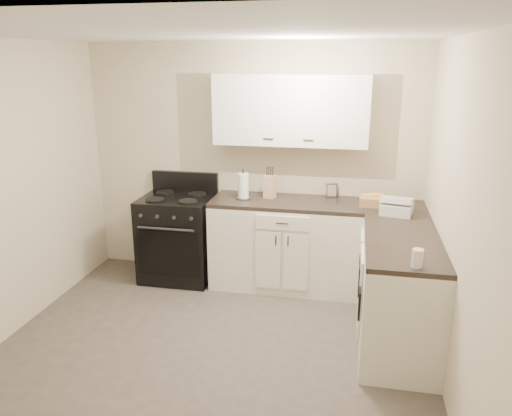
% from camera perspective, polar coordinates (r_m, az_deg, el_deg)
% --- Properties ---
extents(floor, '(3.60, 3.60, 0.00)m').
position_cam_1_polar(floor, '(4.24, -5.57, -16.79)').
color(floor, '#473F38').
rests_on(floor, ground).
extents(ceiling, '(3.60, 3.60, 0.00)m').
position_cam_1_polar(ceiling, '(3.54, -6.77, 19.29)').
color(ceiling, white).
rests_on(ceiling, wall_back).
extents(wall_back, '(3.60, 0.00, 3.60)m').
position_cam_1_polar(wall_back, '(5.39, -0.41, 5.12)').
color(wall_back, beige).
rests_on(wall_back, ground).
extents(wall_right, '(0.00, 3.60, 3.60)m').
position_cam_1_polar(wall_right, '(3.61, 22.31, -2.05)').
color(wall_right, beige).
rests_on(wall_right, ground).
extents(wall_front, '(3.60, 0.00, 3.60)m').
position_cam_1_polar(wall_front, '(2.19, -20.65, -14.12)').
color(wall_front, beige).
rests_on(wall_front, ground).
extents(base_cabinets_back, '(1.55, 0.60, 0.90)m').
position_cam_1_polar(base_cabinets_back, '(5.26, 3.48, -4.30)').
color(base_cabinets_back, silver).
rests_on(base_cabinets_back, floor).
extents(base_cabinets_right, '(0.60, 1.90, 0.90)m').
position_cam_1_polar(base_cabinets_right, '(4.64, 15.71, -7.91)').
color(base_cabinets_right, silver).
rests_on(base_cabinets_right, floor).
extents(countertop_back, '(1.55, 0.60, 0.04)m').
position_cam_1_polar(countertop_back, '(5.11, 3.57, 0.63)').
color(countertop_back, black).
rests_on(countertop_back, base_cabinets_back).
extents(countertop_right, '(0.60, 1.90, 0.04)m').
position_cam_1_polar(countertop_right, '(4.47, 16.18, -2.42)').
color(countertop_right, black).
rests_on(countertop_right, base_cabinets_right).
extents(upper_cabinets, '(1.55, 0.30, 0.70)m').
position_cam_1_polar(upper_cabinets, '(5.09, 4.00, 11.10)').
color(upper_cabinets, white).
rests_on(upper_cabinets, wall_back).
extents(stove, '(0.75, 0.64, 0.91)m').
position_cam_1_polar(stove, '(5.51, -8.87, -3.37)').
color(stove, black).
rests_on(stove, floor).
extents(knife_block, '(0.13, 0.12, 0.24)m').
position_cam_1_polar(knife_block, '(5.18, 1.59, 2.47)').
color(knife_block, '#D3AC82').
rests_on(knife_block, countertop_back).
extents(paper_towel, '(0.14, 0.14, 0.27)m').
position_cam_1_polar(paper_towel, '(5.15, -1.46, 2.52)').
color(paper_towel, white).
rests_on(paper_towel, countertop_back).
extents(picture_frame, '(0.12, 0.06, 0.14)m').
position_cam_1_polar(picture_frame, '(5.28, 8.67, 2.01)').
color(picture_frame, black).
rests_on(picture_frame, countertop_back).
extents(wicker_basket, '(0.27, 0.18, 0.09)m').
position_cam_1_polar(wicker_basket, '(5.04, 13.24, 0.72)').
color(wicker_basket, '#A57F4E').
rests_on(wicker_basket, countertop_right).
extents(countertop_grill, '(0.33, 0.31, 0.10)m').
position_cam_1_polar(countertop_grill, '(4.83, 15.77, -0.07)').
color(countertop_grill, white).
rests_on(countertop_grill, countertop_right).
extents(glass_jar, '(0.10, 0.10, 0.13)m').
position_cam_1_polar(glass_jar, '(3.65, 17.96, -5.48)').
color(glass_jar, silver).
rests_on(glass_jar, countertop_right).
extents(oven_mitt_near, '(0.02, 0.13, 0.23)m').
position_cam_1_polar(oven_mitt_near, '(4.00, 11.73, -10.65)').
color(oven_mitt_near, black).
rests_on(oven_mitt_near, base_cabinets_right).
extents(oven_mitt_far, '(0.02, 0.15, 0.25)m').
position_cam_1_polar(oven_mitt_far, '(4.36, 11.75, -8.08)').
color(oven_mitt_far, black).
rests_on(oven_mitt_far, base_cabinets_right).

